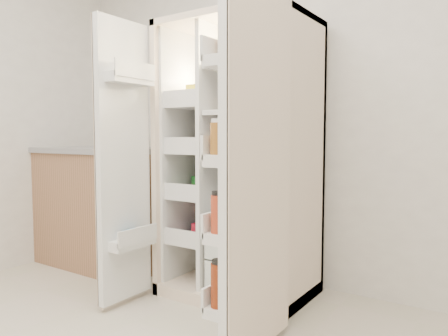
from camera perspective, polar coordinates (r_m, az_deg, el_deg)
The scene contains 5 objects.
wall_back at distance 3.07m, azimuth 9.23°, elevation 9.72°, with size 4.00×0.02×2.70m, color silver.
refrigerator at distance 2.85m, azimuth 2.87°, elevation -2.04°, with size 0.92×0.70×1.80m.
freezer_door at distance 2.69m, azimuth -13.31°, elevation 0.67°, with size 0.15×0.40×1.72m.
fridge_door at distance 2.01m, azimuth 4.04°, elevation -0.91°, with size 0.17×0.58×1.72m.
kitchen_counter at distance 3.73m, azimuth -16.38°, elevation -4.71°, with size 1.33×0.71×0.97m.
Camera 1 is at (1.28, -0.77, 1.05)m, focal length 34.00 mm.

